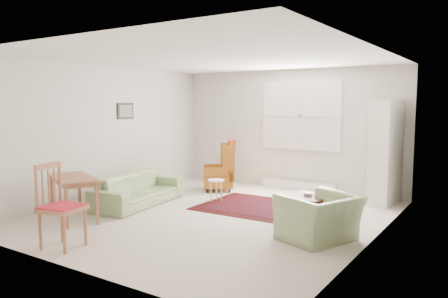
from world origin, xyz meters
The scene contains 10 objects.
room centered at (0.02, 0.21, 1.26)m, with size 5.04×5.54×2.51m.
rug centered at (0.63, 0.88, 0.01)m, with size 2.53×1.63×0.03m, color black, non-canonical shape.
sofa centered at (-1.54, -0.14, 0.38)m, with size 1.90×0.74×0.77m, color #839865.
armchair centered at (1.91, -0.32, 0.37)m, with size 0.94×0.83×0.74m, color #839865.
wingback_chair centered at (-1.07, 1.69, 0.53)m, with size 0.61×0.65×1.07m, color #B0651B, non-canonical shape.
coffee_table centered at (1.55, 0.17, 0.24)m, with size 0.59×0.59×0.48m, color #3E1913, non-canonical shape.
stool centered at (-0.54, 0.86, 0.20)m, with size 0.30×0.30×0.41m, color white, non-canonical shape.
cabinet centered at (2.10, 2.35, 0.93)m, with size 0.39×0.75×1.86m, color white, non-canonical shape.
desk centered at (-1.67, -1.42, 0.34)m, with size 1.06×0.53×0.67m, color #995E3E, non-canonical shape.
desk_chair centered at (-0.66, -2.35, 0.53)m, with size 0.46×0.46×1.06m, color #995E3E, non-canonical shape.
Camera 1 is at (3.94, -5.68, 1.80)m, focal length 35.00 mm.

